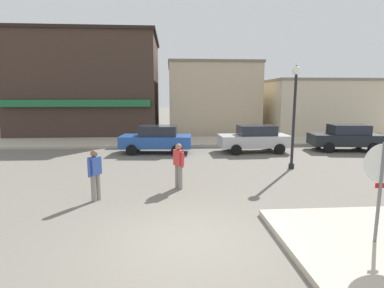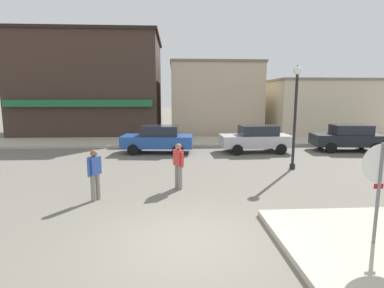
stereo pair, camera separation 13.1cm
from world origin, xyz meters
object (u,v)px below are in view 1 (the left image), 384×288
parked_car_second (254,138)px  parked_car_third (346,137)px  stop_sign (381,180)px  lamp_post (295,102)px  pedestrian_crossing_far (95,173)px  pedestrian_crossing_near (179,165)px  parked_car_nearest (157,139)px

parked_car_second → parked_car_third: size_ratio=0.97×
stop_sign → lamp_post: bearing=81.5°
parked_car_third → pedestrian_crossing_far: (-12.76, -7.77, 0.06)m
parked_car_second → pedestrian_crossing_near: bearing=-124.4°
lamp_post → pedestrian_crossing_far: (-7.75, -3.61, -2.09)m
parked_car_second → pedestrian_crossing_near: size_ratio=2.51×
parked_car_second → pedestrian_crossing_near: (-4.58, -6.69, 0.06)m
parked_car_nearest → pedestrian_crossing_far: 8.03m
parked_car_third → pedestrian_crossing_near: size_ratio=2.59×
lamp_post → pedestrian_crossing_near: bearing=-153.4°
parked_car_nearest → pedestrian_crossing_near: (1.06, -6.84, 0.06)m
pedestrian_crossing_far → parked_car_second: bearing=47.0°
lamp_post → pedestrian_crossing_far: 8.80m
parked_car_second → pedestrian_crossing_far: (-7.19, -7.72, 0.06)m
pedestrian_crossing_far → pedestrian_crossing_near: bearing=21.6°
stop_sign → parked_car_second: (0.50, 11.17, -0.71)m
stop_sign → parked_car_second: stop_sign is taller
parked_car_nearest → parked_car_third: 11.21m
lamp_post → pedestrian_crossing_far: size_ratio=2.82×
stop_sign → lamp_post: (1.05, 7.06, 1.44)m
parked_car_nearest → parked_car_third: same height
pedestrian_crossing_far → parked_car_nearest: bearing=78.9°
stop_sign → pedestrian_crossing_near: stop_sign is taller
lamp_post → stop_sign: bearing=-98.5°
lamp_post → pedestrian_crossing_near: (-5.14, -2.57, -2.09)m
stop_sign → lamp_post: size_ratio=0.51×
pedestrian_crossing_near → parked_car_third: bearing=33.6°
stop_sign → parked_car_second: 11.20m
stop_sign → parked_car_second: size_ratio=0.57×
lamp_post → pedestrian_crossing_far: lamp_post is taller
parked_car_nearest → pedestrian_crossing_near: bearing=-81.2°
parked_car_second → pedestrian_crossing_far: pedestrian_crossing_far is taller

